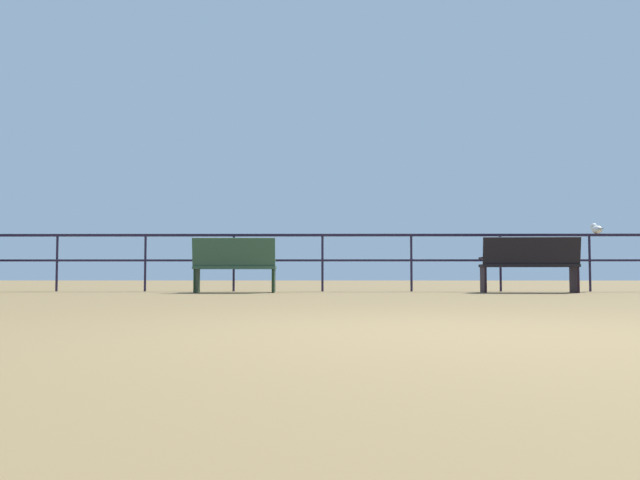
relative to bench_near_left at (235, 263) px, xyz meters
name	(u,v)px	position (x,y,z in m)	size (l,w,h in m)	color
ground_plane	(469,334)	(2.40, -7.88, -0.52)	(60.00, 60.00, 0.00)	olive
pier_railing	(367,249)	(2.40, 0.89, 0.28)	(25.44, 0.05, 1.10)	black
bench_near_left	(235,263)	(0.00, 0.00, 0.00)	(1.46, 0.67, 0.97)	#2D4B36
bench_near_right	(530,262)	(5.21, 0.00, 0.03)	(1.69, 0.73, 0.98)	black
seagull_on_rail	(596,229)	(6.78, 0.91, 0.67)	(0.18, 0.44, 0.21)	silver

